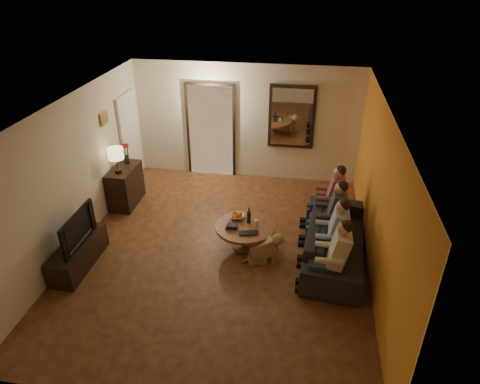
% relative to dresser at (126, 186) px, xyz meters
% --- Properties ---
extents(floor, '(5.00, 6.00, 0.01)m').
position_rel_dresser_xyz_m(floor, '(2.25, -1.33, -0.40)').
color(floor, '#432212').
rests_on(floor, ground).
extents(ceiling, '(5.00, 6.00, 0.01)m').
position_rel_dresser_xyz_m(ceiling, '(2.25, -1.33, 2.20)').
color(ceiling, white).
rests_on(ceiling, back_wall).
extents(back_wall, '(5.00, 0.02, 2.60)m').
position_rel_dresser_xyz_m(back_wall, '(2.25, 1.67, 0.90)').
color(back_wall, beige).
rests_on(back_wall, floor).
extents(front_wall, '(5.00, 0.02, 2.60)m').
position_rel_dresser_xyz_m(front_wall, '(2.25, -4.33, 0.90)').
color(front_wall, beige).
rests_on(front_wall, floor).
extents(left_wall, '(0.02, 6.00, 2.60)m').
position_rel_dresser_xyz_m(left_wall, '(-0.25, -1.33, 0.90)').
color(left_wall, beige).
rests_on(left_wall, floor).
extents(right_wall, '(0.02, 6.00, 2.60)m').
position_rel_dresser_xyz_m(right_wall, '(4.75, -1.33, 0.90)').
color(right_wall, beige).
rests_on(right_wall, floor).
extents(orange_accent, '(0.01, 6.00, 2.60)m').
position_rel_dresser_xyz_m(orange_accent, '(4.74, -1.33, 0.90)').
color(orange_accent, orange).
rests_on(orange_accent, right_wall).
extents(kitchen_doorway, '(1.00, 0.06, 2.10)m').
position_rel_dresser_xyz_m(kitchen_doorway, '(1.45, 1.65, 0.65)').
color(kitchen_doorway, '#FFE0A5').
rests_on(kitchen_doorway, floor).
extents(door_trim, '(1.12, 0.04, 2.22)m').
position_rel_dresser_xyz_m(door_trim, '(1.45, 1.64, 0.65)').
color(door_trim, black).
rests_on(door_trim, floor).
extents(fridge_glimpse, '(0.45, 0.03, 1.70)m').
position_rel_dresser_xyz_m(fridge_glimpse, '(1.70, 1.66, 0.50)').
color(fridge_glimpse, silver).
rests_on(fridge_glimpse, floor).
extents(mirror_frame, '(1.00, 0.05, 1.40)m').
position_rel_dresser_xyz_m(mirror_frame, '(3.25, 1.63, 1.10)').
color(mirror_frame, black).
rests_on(mirror_frame, back_wall).
extents(mirror_glass, '(0.86, 0.02, 1.26)m').
position_rel_dresser_xyz_m(mirror_glass, '(3.25, 1.60, 1.10)').
color(mirror_glass, white).
rests_on(mirror_glass, back_wall).
extents(white_door, '(0.06, 0.85, 2.04)m').
position_rel_dresser_xyz_m(white_door, '(-0.21, 0.97, 0.62)').
color(white_door, white).
rests_on(white_door, floor).
extents(framed_art, '(0.03, 0.28, 0.24)m').
position_rel_dresser_xyz_m(framed_art, '(-0.22, -0.03, 1.45)').
color(framed_art, '#B28C33').
rests_on(framed_art, left_wall).
extents(art_canvas, '(0.01, 0.22, 0.18)m').
position_rel_dresser_xyz_m(art_canvas, '(-0.21, -0.03, 1.45)').
color(art_canvas, brown).
rests_on(art_canvas, left_wall).
extents(dresser, '(0.45, 0.91, 0.81)m').
position_rel_dresser_xyz_m(dresser, '(0.00, 0.00, 0.00)').
color(dresser, black).
rests_on(dresser, floor).
extents(table_lamp, '(0.30, 0.30, 0.54)m').
position_rel_dresser_xyz_m(table_lamp, '(0.00, -0.22, 0.67)').
color(table_lamp, beige).
rests_on(table_lamp, dresser).
extents(flower_vase, '(0.14, 0.14, 0.44)m').
position_rel_dresser_xyz_m(flower_vase, '(0.00, 0.22, 0.62)').
color(flower_vase, red).
rests_on(flower_vase, dresser).
extents(tv_stand, '(0.45, 1.30, 0.43)m').
position_rel_dresser_xyz_m(tv_stand, '(0.00, -2.07, -0.19)').
color(tv_stand, black).
rests_on(tv_stand, floor).
extents(tv, '(1.00, 0.13, 0.58)m').
position_rel_dresser_xyz_m(tv, '(0.00, -2.07, 0.32)').
color(tv, black).
rests_on(tv, tv_stand).
extents(sofa, '(2.47, 1.17, 0.70)m').
position_rel_dresser_xyz_m(sofa, '(4.22, -1.15, -0.05)').
color(sofa, black).
rests_on(sofa, floor).
extents(person_a, '(0.60, 0.40, 1.20)m').
position_rel_dresser_xyz_m(person_a, '(4.12, -2.05, 0.20)').
color(person_a, tan).
rests_on(person_a, sofa).
extents(person_b, '(0.60, 0.40, 1.20)m').
position_rel_dresser_xyz_m(person_b, '(4.12, -1.45, 0.20)').
color(person_b, tan).
rests_on(person_b, sofa).
extents(person_c, '(0.60, 0.40, 1.20)m').
position_rel_dresser_xyz_m(person_c, '(4.12, -0.85, 0.20)').
color(person_c, tan).
rests_on(person_c, sofa).
extents(person_d, '(0.60, 0.40, 1.20)m').
position_rel_dresser_xyz_m(person_d, '(4.12, -0.25, 0.20)').
color(person_d, tan).
rests_on(person_d, sofa).
extents(dog, '(0.60, 0.37, 0.56)m').
position_rel_dresser_xyz_m(dog, '(3.02, -1.50, -0.12)').
color(dog, '#946644').
rests_on(dog, floor).
extents(coffee_table, '(1.27, 1.27, 0.45)m').
position_rel_dresser_xyz_m(coffee_table, '(2.66, -1.13, -0.18)').
color(coffee_table, '#592F1A').
rests_on(coffee_table, floor).
extents(bowl, '(0.26, 0.26, 0.06)m').
position_rel_dresser_xyz_m(bowl, '(2.48, -0.91, 0.08)').
color(bowl, white).
rests_on(bowl, coffee_table).
extents(oranges, '(0.20, 0.20, 0.08)m').
position_rel_dresser_xyz_m(oranges, '(2.48, -0.91, 0.15)').
color(oranges, orange).
rests_on(oranges, bowl).
extents(wine_bottle, '(0.07, 0.07, 0.31)m').
position_rel_dresser_xyz_m(wine_bottle, '(2.71, -1.03, 0.20)').
color(wine_bottle, black).
rests_on(wine_bottle, coffee_table).
extents(wine_glass, '(0.06, 0.06, 0.10)m').
position_rel_dresser_xyz_m(wine_glass, '(2.84, -1.08, 0.10)').
color(wine_glass, silver).
rests_on(wine_glass, coffee_table).
extents(book_stack, '(0.20, 0.15, 0.07)m').
position_rel_dresser_xyz_m(book_stack, '(2.44, -1.23, 0.08)').
color(book_stack, black).
rests_on(book_stack, coffee_table).
extents(laptop, '(0.37, 0.28, 0.03)m').
position_rel_dresser_xyz_m(laptop, '(2.76, -1.41, 0.06)').
color(laptop, black).
rests_on(laptop, coffee_table).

